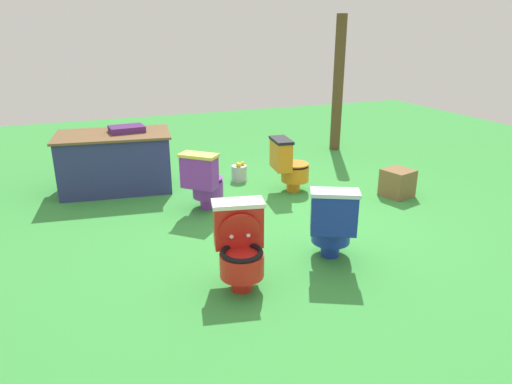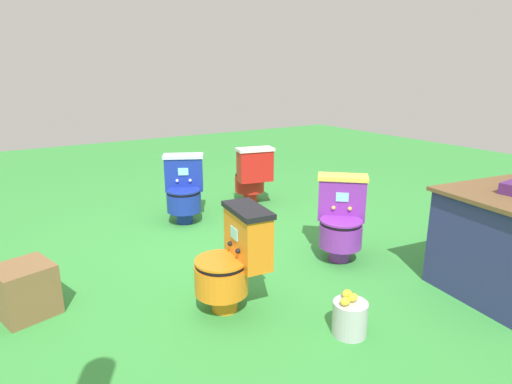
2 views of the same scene
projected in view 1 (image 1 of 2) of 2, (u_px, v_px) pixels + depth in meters
The scene contains 9 objects.
ground at pixel (277, 220), 5.32m from camera, with size 14.00×14.00×0.00m, color green.
toilet_orange at pixel (289, 165), 6.13m from camera, with size 0.54×0.46×0.73m.
toilet_purple at pixel (204, 181), 5.49m from camera, with size 0.63×0.63×0.73m.
toilet_blue at pixel (332, 223), 4.32m from camera, with size 0.58×0.62×0.73m.
toilet_red at pixel (240, 245), 3.88m from camera, with size 0.50×0.57×0.73m.
vendor_table at pixel (116, 161), 6.21m from camera, with size 1.56×1.05×0.85m.
wooden_post at pixel (338, 84), 7.98m from camera, with size 0.18×0.18×2.28m, color brown.
small_crate at pixel (397, 183), 6.02m from camera, with size 0.34×0.34×0.36m, color brown.
lemon_bucket at pixel (239, 173), 6.64m from camera, with size 0.22×0.22×0.28m.
Camera 1 is at (-2.04, -4.46, 2.11)m, focal length 32.63 mm.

